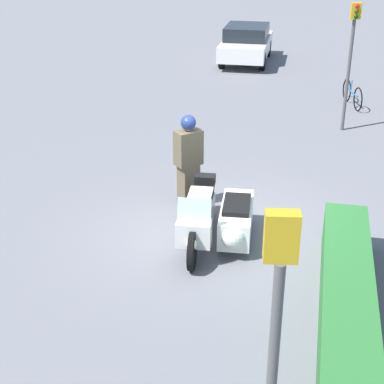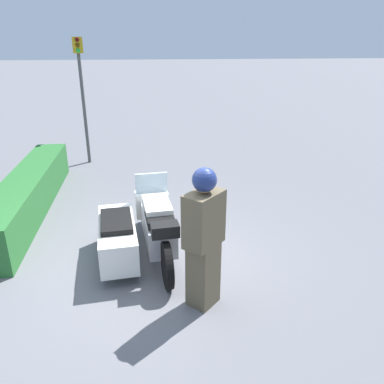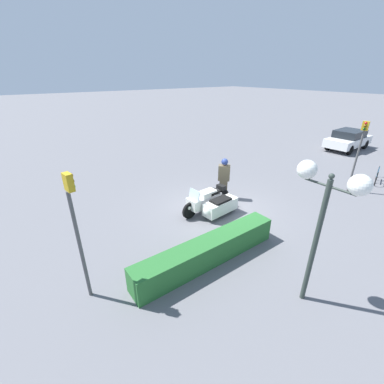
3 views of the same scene
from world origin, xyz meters
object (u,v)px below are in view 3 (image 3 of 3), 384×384
police_motorcycle (212,203)px  parked_car_background (348,139)px  traffic_light_far (360,147)px  hedge_bush_curbside (208,251)px  twin_lamp_post (327,194)px  traffic_light_near (76,221)px  bicycle_parked (377,175)px  officer_rider (224,178)px

police_motorcycle → parked_car_background: size_ratio=0.62×
traffic_light_far → parked_car_background: size_ratio=0.81×
hedge_bush_curbside → twin_lamp_post: size_ratio=1.39×
traffic_light_near → bicycle_parked: size_ratio=1.97×
police_motorcycle → hedge_bush_curbside: police_motorcycle is taller
twin_lamp_post → parked_car_background: size_ratio=0.86×
traffic_light_near → bicycle_parked: (-14.69, 1.19, -1.89)m
twin_lamp_post → parked_car_background: bearing=-158.3°
police_motorcycle → twin_lamp_post: (0.95, 4.75, 2.52)m
hedge_bush_curbside → bicycle_parked: hedge_bush_curbside is taller
hedge_bush_curbside → traffic_light_near: 3.87m
police_motorcycle → traffic_light_far: 7.43m
parked_car_background → traffic_light_far: bearing=-155.5°
police_motorcycle → bicycle_parked: (-9.36, 2.57, -0.13)m
traffic_light_near → police_motorcycle: bearing=5.1°
police_motorcycle → twin_lamp_post: bearing=74.0°
bicycle_parked → parked_car_background: bearing=-159.8°
hedge_bush_curbside → bicycle_parked: size_ratio=2.89×
twin_lamp_post → parked_car_background: twin_lamp_post is taller
officer_rider → traffic_light_far: 6.40m
officer_rider → traffic_light_far: (-5.45, 3.13, 1.23)m
police_motorcycle → traffic_light_near: 5.78m
officer_rider → parked_car_background: bearing=137.8°
parked_car_background → traffic_light_near: bearing=-172.9°
police_motorcycle → hedge_bush_curbside: (2.04, 2.21, -0.09)m
police_motorcycle → bicycle_parked: bearing=160.0°
parked_car_background → bicycle_parked: size_ratio=2.42×
hedge_bush_curbside → traffic_light_far: bearing=179.5°
twin_lamp_post → hedge_bush_curbside: bearing=-67.0°
traffic_light_near → bicycle_parked: traffic_light_near is taller
traffic_light_near → traffic_light_far: (-12.19, 0.89, -0.00)m
traffic_light_near → traffic_light_far: bearing=-13.7°
police_motorcycle → parked_car_background: parked_car_background is taller
hedge_bush_curbside → traffic_light_far: traffic_light_far is taller
police_motorcycle → traffic_light_near: bearing=9.9°
police_motorcycle → officer_rider: size_ratio=1.37×
bicycle_parked → police_motorcycle: bearing=-32.3°
officer_rider → parked_car_background: size_ratio=0.46×
police_motorcycle → traffic_light_near: size_ratio=0.76×
officer_rider → traffic_light_near: size_ratio=0.56×
parked_car_background → twin_lamp_post: bearing=-159.3°
officer_rider → hedge_bush_curbside: 4.65m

